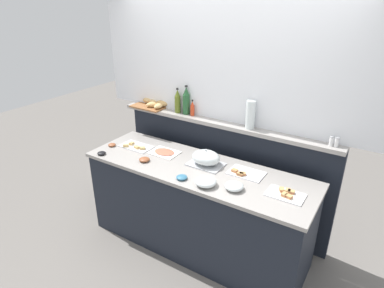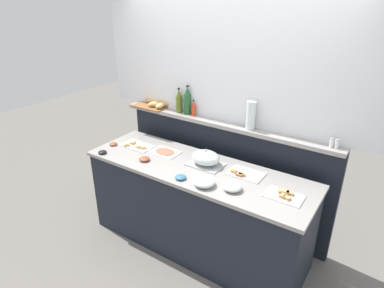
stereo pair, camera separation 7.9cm
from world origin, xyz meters
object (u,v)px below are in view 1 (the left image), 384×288
sandwich_platter_side (286,194)px  bread_basket (153,104)px  condiment_bowl_red (112,145)px  wine_bottle_green (186,101)px  sandwich_platter_rear (245,173)px  sandwich_platter_front (136,146)px  water_carafe (250,115)px  glass_bowl_medium (234,186)px  serving_cloche (206,158)px  glass_bowl_large (206,182)px  olive_oil_bottle (178,102)px  pepper_shaker (337,142)px  hot_sauce_bottle (192,109)px  condiment_bowl_teal (144,160)px  condiment_bowl_cream (102,153)px  salt_shaker (331,141)px  condiment_bowl_dark (182,177)px  cold_cuts_platter (164,152)px

sandwich_platter_side → bread_basket: bearing=163.9°
condiment_bowl_red → wine_bottle_green: 0.94m
sandwich_platter_rear → sandwich_platter_front: bearing=-175.7°
sandwich_platter_side → bread_basket: size_ratio=0.71×
sandwich_platter_side → condiment_bowl_red: (-1.91, -0.06, 0.00)m
water_carafe → glass_bowl_medium: bearing=-76.1°
serving_cloche → glass_bowl_large: 0.38m
olive_oil_bottle → pepper_shaker: 1.67m
hot_sauce_bottle → condiment_bowl_teal: bearing=-102.9°
water_carafe → condiment_bowl_teal: bearing=-142.3°
serving_cloche → pepper_shaker: bearing=19.4°
bread_basket → serving_cloche: bearing=-23.1°
glass_bowl_medium → bread_basket: size_ratio=0.37×
condiment_bowl_cream → hot_sauce_bottle: 1.06m
condiment_bowl_red → olive_oil_bottle: size_ratio=0.30×
hot_sauce_bottle → salt_shaker: size_ratio=2.02×
serving_cloche → condiment_bowl_cream: (-1.03, -0.38, -0.06)m
condiment_bowl_dark → hot_sauce_bottle: hot_sauce_bottle is taller
glass_bowl_large → hot_sauce_bottle: 1.00m
sandwich_platter_front → condiment_bowl_teal: size_ratio=3.29×
sandwich_platter_rear → bread_basket: bearing=164.8°
hot_sauce_bottle → water_carafe: (0.67, -0.02, 0.06)m
hot_sauce_bottle → water_carafe: water_carafe is taller
olive_oil_bottle → glass_bowl_large: bearing=-42.5°
olive_oil_bottle → bread_basket: 0.36m
cold_cuts_platter → serving_cloche: serving_cloche is taller
condiment_bowl_teal → salt_shaker: bearing=21.9°
condiment_bowl_red → cold_cuts_platter: bearing=15.5°
olive_oil_bottle → salt_shaker: size_ratio=3.17×
sandwich_platter_rear → condiment_bowl_red: size_ratio=3.94×
cold_cuts_platter → glass_bowl_medium: bearing=-15.0°
sandwich_platter_side → hot_sauce_bottle: bearing=157.8°
cold_cuts_platter → condiment_bowl_cream: condiment_bowl_cream is taller
condiment_bowl_teal → pepper_shaker: (1.63, 0.64, 0.34)m
condiment_bowl_cream → sandwich_platter_front: bearing=61.2°
condiment_bowl_cream → hot_sauce_bottle: size_ratio=0.49×
condiment_bowl_teal → bread_basket: 0.84m
wine_bottle_green → bread_basket: 0.47m
glass_bowl_large → water_carafe: 0.82m
cold_cuts_platter → condiment_bowl_dark: condiment_bowl_dark is taller
condiment_bowl_cream → olive_oil_bottle: (0.43, 0.78, 0.42)m
glass_bowl_large → condiment_bowl_dark: bearing=-174.4°
sandwich_platter_rear → wine_bottle_green: wine_bottle_green is taller
condiment_bowl_cream → sandwich_platter_rear: bearing=16.5°
sandwich_platter_side → pepper_shaker: size_ratio=3.57×
cold_cuts_platter → olive_oil_bottle: olive_oil_bottle is taller
serving_cloche → water_carafe: (0.27, 0.38, 0.38)m
sandwich_platter_side → wine_bottle_green: size_ratio=0.98×
glass_bowl_medium → hot_sauce_bottle: (-0.83, 0.65, 0.36)m
glass_bowl_large → olive_oil_bottle: size_ratio=0.68×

